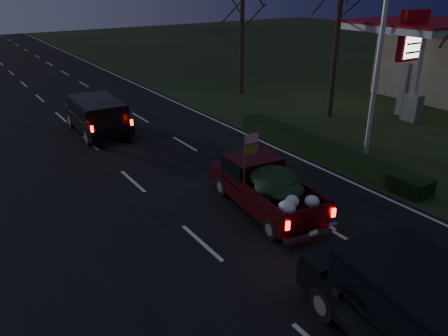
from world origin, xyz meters
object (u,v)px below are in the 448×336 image
gas_price_pylon (411,46)px  rear_suv (436,318)px  light_pole (384,22)px  lead_suv (97,113)px  pickup_truck (265,184)px

gas_price_pylon → rear_suv: bearing=-142.6°
light_pole → gas_price_pylon: 7.36m
lead_suv → rear_suv: size_ratio=0.87×
pickup_truck → rear_suv: size_ratio=0.84×
lead_suv → gas_price_pylon: bearing=-20.2°
lead_suv → light_pole: bearing=-44.7°
rear_suv → gas_price_pylon: bearing=45.6°
light_pole → gas_price_pylon: size_ratio=1.64×
gas_price_pylon → pickup_truck: size_ratio=1.17×
light_pole → pickup_truck: light_pole is taller
lead_suv → pickup_truck: bearing=-77.6°
pickup_truck → lead_suv: size_ratio=0.97×
light_pole → pickup_truck: bearing=-168.3°
pickup_truck → lead_suv: bearing=106.9°
light_pole → lead_suv: 13.38m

